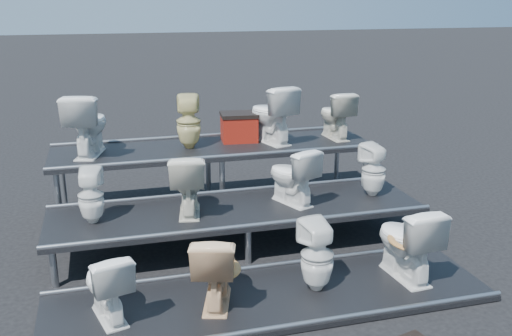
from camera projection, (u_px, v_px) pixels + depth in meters
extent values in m
plane|color=black|center=(238.00, 245.00, 6.61)|extent=(80.00, 80.00, 0.00)
cube|color=black|center=(270.00, 298.00, 5.40)|extent=(4.20, 1.20, 0.06)
cube|color=black|center=(238.00, 227.00, 6.54)|extent=(4.20, 1.20, 0.46)
cube|color=black|center=(215.00, 177.00, 7.69)|extent=(4.20, 1.20, 0.86)
imported|color=white|center=(107.00, 285.00, 4.93)|extent=(0.50, 0.70, 0.64)
imported|color=#EBBC8A|center=(216.00, 268.00, 5.16)|extent=(0.58, 0.78, 0.71)
imported|color=white|center=(317.00, 255.00, 5.41)|extent=(0.36, 0.37, 0.70)
imported|color=white|center=(406.00, 241.00, 5.64)|extent=(0.49, 0.79, 0.77)
imported|color=white|center=(91.00, 196.00, 5.99)|extent=(0.31, 0.32, 0.60)
imported|color=beige|center=(188.00, 183.00, 6.24)|extent=(0.50, 0.74, 0.69)
imported|color=white|center=(292.00, 176.00, 6.54)|extent=(0.59, 0.75, 0.67)
imported|color=white|center=(374.00, 170.00, 6.81)|extent=(0.37, 0.37, 0.64)
imported|color=white|center=(87.00, 124.00, 7.04)|extent=(0.62, 0.86, 0.78)
imported|color=beige|center=(189.00, 122.00, 7.38)|extent=(0.36, 0.37, 0.70)
imported|color=white|center=(271.00, 114.00, 7.65)|extent=(0.64, 0.86, 0.78)
imported|color=beige|center=(336.00, 115.00, 7.90)|extent=(0.40, 0.66, 0.66)
cube|color=maroon|center=(239.00, 129.00, 7.79)|extent=(0.51, 0.42, 0.34)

